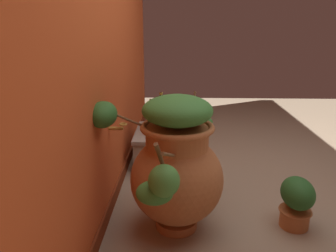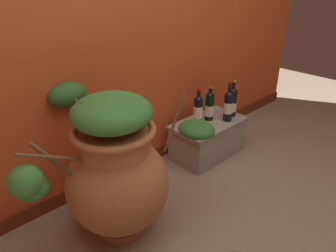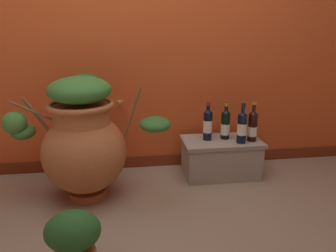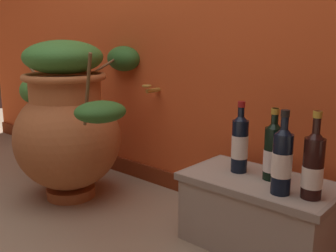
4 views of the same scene
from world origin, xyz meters
name	(u,v)px [view 4 (image 4 of 4)]	position (x,y,z in m)	size (l,w,h in m)	color
terracotta_urn	(68,121)	(-0.42, 0.64, 0.43)	(1.12, 0.81, 0.87)	#B26638
stone_ledge	(258,210)	(0.63, 0.85, 0.17)	(0.63, 0.36, 0.31)	#9E9384
wine_bottle_left	(313,165)	(0.87, 0.80, 0.43)	(0.07, 0.07, 0.32)	black
wine_bottle_middle	(240,142)	(0.52, 0.87, 0.44)	(0.07, 0.07, 0.31)	black
wine_bottle_right	(273,151)	(0.67, 0.88, 0.43)	(0.07, 0.07, 0.30)	black
wine_bottle_back	(282,159)	(0.76, 0.76, 0.44)	(0.07, 0.07, 0.32)	black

